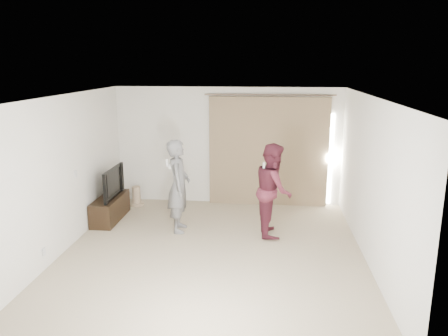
{
  "coord_description": "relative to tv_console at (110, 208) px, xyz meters",
  "views": [
    {
      "loc": [
        0.87,
        -6.76,
        3.11
      ],
      "look_at": [
        0.07,
        1.2,
        1.17
      ],
      "focal_mm": 35.0,
      "sensor_mm": 36.0,
      "label": 1
    }
  ],
  "objects": [
    {
      "name": "tv_console",
      "position": [
        0.0,
        0.0,
        0.0
      ],
      "size": [
        0.43,
        1.24,
        0.48
      ],
      "primitive_type": "cube",
      "color": "black",
      "rests_on": "ground"
    },
    {
      "name": "tv",
      "position": [
        0.0,
        0.0,
        0.54
      ],
      "size": [
        0.14,
        1.05,
        0.61
      ],
      "primitive_type": "imported",
      "rotation": [
        0.0,
        0.0,
        1.57
      ],
      "color": "black",
      "rests_on": "tv_console"
    },
    {
      "name": "wall_left",
      "position": [
        -0.23,
        -1.36,
        1.06
      ],
      "size": [
        0.04,
        5.5,
        2.6
      ],
      "color": "white",
      "rests_on": "ground"
    },
    {
      "name": "wall_back",
      "position": [
        2.27,
        1.39,
        1.06
      ],
      "size": [
        5.0,
        0.04,
        2.6
      ],
      "primitive_type": "cube",
      "color": "white",
      "rests_on": "ground"
    },
    {
      "name": "person_man",
      "position": [
        1.51,
        -0.44,
        0.64
      ],
      "size": [
        0.48,
        0.67,
        1.75
      ],
      "color": "slate",
      "rests_on": "ground"
    },
    {
      "name": "scratching_post",
      "position": [
        0.26,
        0.94,
        -0.06
      ],
      "size": [
        0.32,
        0.32,
        0.43
      ],
      "color": "tan",
      "rests_on": "ground"
    },
    {
      "name": "ceiling",
      "position": [
        2.27,
        -1.36,
        2.36
      ],
      "size": [
        5.0,
        5.5,
        0.01
      ],
      "primitive_type": "cube",
      "color": "silver",
      "rests_on": "wall_back"
    },
    {
      "name": "floor",
      "position": [
        2.27,
        -1.36,
        -0.24
      ],
      "size": [
        5.5,
        5.5,
        0.0
      ],
      "primitive_type": "plane",
      "color": "tan",
      "rests_on": "ground"
    },
    {
      "name": "person_woman",
      "position": [
        3.27,
        -0.43,
        0.62
      ],
      "size": [
        0.72,
        0.89,
        1.71
      ],
      "color": "#5D202F",
      "rests_on": "ground"
    },
    {
      "name": "curtain",
      "position": [
        3.18,
        1.32,
        0.97
      ],
      "size": [
        2.8,
        0.11,
        2.46
      ],
      "color": "#98815D",
      "rests_on": "ground"
    }
  ]
}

